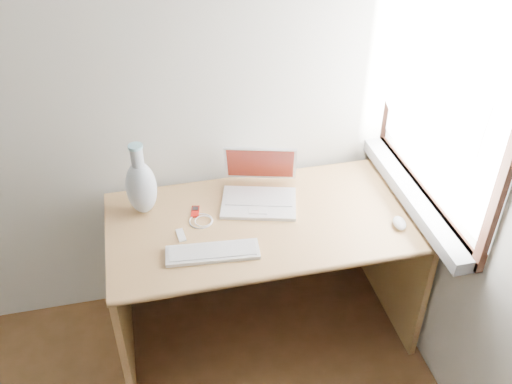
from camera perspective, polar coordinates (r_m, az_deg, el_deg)
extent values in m
cube|color=white|center=(2.39, 18.58, 10.08)|extent=(0.01, 0.90, 1.00)
cube|color=gray|center=(2.63, 15.33, -0.32)|extent=(0.10, 0.96, 0.06)
cube|color=silver|center=(2.34, 17.08, 10.64)|extent=(0.02, 0.84, 0.92)
cube|color=tan|center=(2.52, 0.88, -2.92)|extent=(1.38, 0.69, 0.03)
cube|color=tan|center=(2.73, -13.32, -10.75)|extent=(0.03, 0.65, 0.70)
cube|color=tan|center=(2.95, 13.70, -6.45)|extent=(0.03, 0.65, 0.70)
cube|color=tan|center=(2.92, -0.68, -2.61)|extent=(1.32, 0.03, 0.46)
cube|color=white|center=(2.58, 0.29, -1.11)|extent=(0.38, 0.31, 0.02)
cube|color=white|center=(2.58, 0.29, -0.93)|extent=(0.33, 0.20, 0.00)
cube|color=white|center=(2.61, -0.28, 2.38)|extent=(0.34, 0.17, 0.21)
cube|color=maroon|center=(2.61, -0.28, 2.38)|extent=(0.32, 0.15, 0.19)
cube|color=white|center=(2.34, -4.35, -6.05)|extent=(0.39, 0.15, 0.02)
cube|color=white|center=(2.33, -4.36, -5.87)|extent=(0.36, 0.12, 0.00)
ellipsoid|color=white|center=(2.54, 14.15, -3.03)|extent=(0.07, 0.10, 0.03)
cube|color=red|center=(2.56, -6.10, -1.96)|extent=(0.05, 0.08, 0.01)
cube|color=black|center=(2.55, -6.10, -1.89)|extent=(0.03, 0.03, 0.00)
torus|color=white|center=(2.50, -5.51, -2.90)|extent=(0.13, 0.13, 0.01)
cube|color=white|center=(2.44, -7.51, -4.29)|extent=(0.04, 0.08, 0.01)
ellipsoid|color=silver|center=(2.52, -11.39, 0.42)|extent=(0.13, 0.13, 0.26)
cylinder|color=silver|center=(2.44, -11.83, 3.44)|extent=(0.05, 0.05, 0.10)
cylinder|color=#90D0E7|center=(2.41, -11.98, 4.46)|extent=(0.06, 0.06, 0.01)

